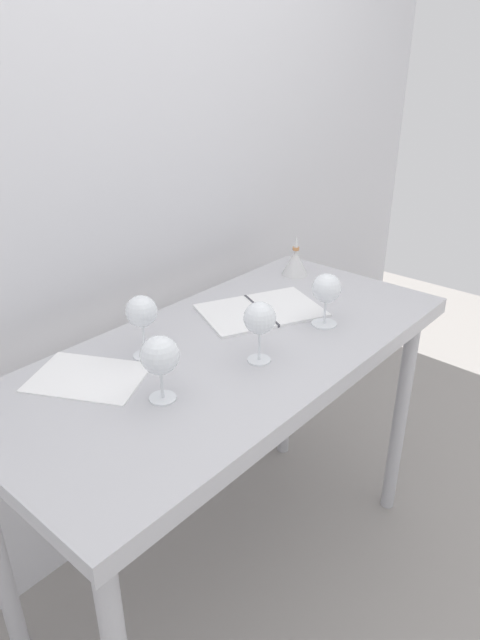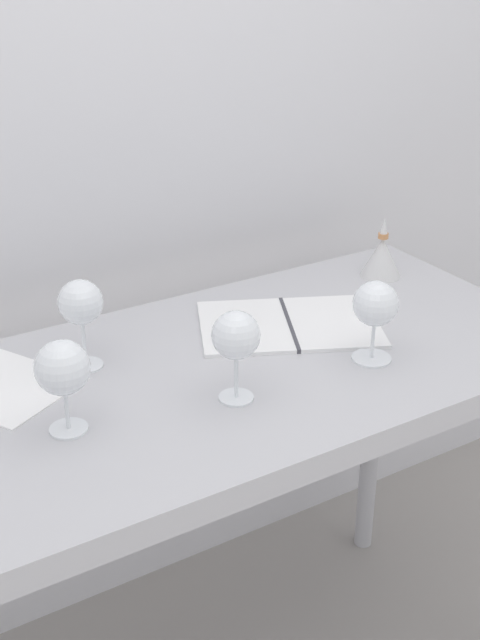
% 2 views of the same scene
% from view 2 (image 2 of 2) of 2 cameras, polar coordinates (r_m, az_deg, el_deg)
% --- Properties ---
extents(back_wall, '(3.80, 0.04, 2.60)m').
position_cam_2_polar(back_wall, '(1.85, -9.80, 14.20)').
color(back_wall, silver).
rests_on(back_wall, ground_plane).
extents(steel_counter, '(1.40, 0.65, 0.90)m').
position_cam_2_polar(steel_counter, '(1.62, -1.73, -6.55)').
color(steel_counter, '#B4B4BA').
rests_on(steel_counter, ground_plane).
extents(wine_glass_far_left, '(0.08, 0.08, 0.17)m').
position_cam_2_polar(wine_glass_far_left, '(1.55, -10.76, 1.01)').
color(wine_glass_far_left, white).
rests_on(wine_glass_far_left, steel_counter).
extents(wine_glass_near_right, '(0.09, 0.09, 0.16)m').
position_cam_2_polar(wine_glass_near_right, '(1.57, 9.16, 0.93)').
color(wine_glass_near_right, white).
rests_on(wine_glass_near_right, steel_counter).
extents(wine_glass_near_center, '(0.08, 0.08, 0.17)m').
position_cam_2_polar(wine_glass_near_center, '(1.42, -0.27, -1.22)').
color(wine_glass_near_center, white).
rests_on(wine_glass_near_center, steel_counter).
extents(wine_glass_near_left, '(0.09, 0.09, 0.16)m').
position_cam_2_polar(wine_glass_near_left, '(1.37, -11.94, -3.34)').
color(wine_glass_near_left, white).
rests_on(wine_glass_near_left, steel_counter).
extents(open_notebook, '(0.43, 0.37, 0.01)m').
position_cam_2_polar(open_notebook, '(1.73, 3.35, -0.29)').
color(open_notebook, white).
rests_on(open_notebook, steel_counter).
extents(decanter_funnel, '(0.09, 0.09, 0.15)m').
position_cam_2_polar(decanter_funnel, '(1.98, 9.58, 4.28)').
color(decanter_funnel, silver).
rests_on(decanter_funnel, steel_counter).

